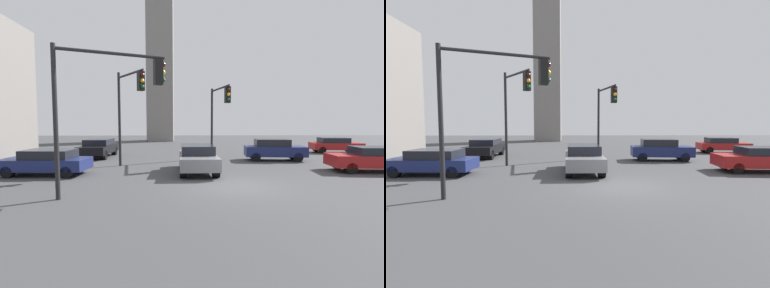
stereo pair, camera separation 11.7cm
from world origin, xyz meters
TOP-DOWN VIEW (x-y plane):
  - ground_plane at (0.00, 0.00)m, footprint 89.74×89.74m
  - traffic_light_0 at (0.24, 7.44)m, footprint 0.90×3.67m
  - traffic_light_1 at (-4.88, -1.25)m, footprint 3.77×1.68m
  - traffic_light_2 at (-5.26, 4.55)m, footprint 2.00×2.90m
  - car_0 at (-1.41, 3.49)m, footprint 2.03×4.64m
  - car_1 at (4.19, 7.94)m, footprint 4.29×2.10m
  - car_2 at (11.12, 12.76)m, footprint 4.31×2.20m
  - car_3 at (8.28, 3.29)m, footprint 4.82×2.33m
  - car_4 at (-9.14, 2.77)m, footprint 4.29×2.06m
  - car_5 at (-8.68, 10.23)m, footprint 2.06×4.47m
  - skyline_tower at (-5.38, 29.23)m, footprint 3.61×3.61m

SIDE VIEW (x-z plane):
  - ground_plane at x=0.00m, z-range 0.00..0.00m
  - car_4 at x=-9.14m, z-range 0.04..1.34m
  - car_2 at x=11.12m, z-range 0.04..1.36m
  - car_3 at x=8.28m, z-range 0.04..1.40m
  - car_5 at x=-8.68m, z-range 0.06..1.44m
  - car_0 at x=-1.41m, z-range 0.05..1.51m
  - car_1 at x=4.19m, z-range 0.03..1.53m
  - traffic_light_0 at x=0.24m, z-range 1.14..6.25m
  - traffic_light_1 at x=-4.88m, z-range 1.22..6.59m
  - traffic_light_2 at x=-5.26m, z-range 1.16..6.84m
  - skyline_tower at x=-5.38m, z-range 0.00..22.86m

